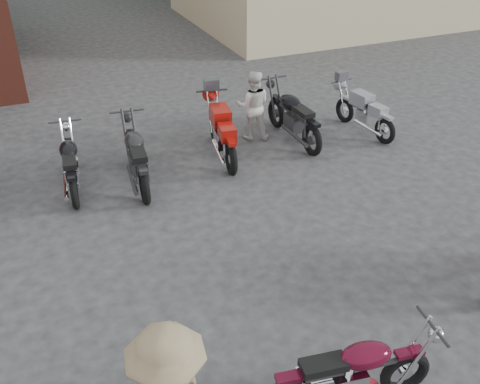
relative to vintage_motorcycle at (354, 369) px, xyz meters
name	(u,v)px	position (x,y,z in m)	size (l,w,h in m)	color
ground	(346,340)	(0.49, 0.80, -0.55)	(90.00, 90.00, 0.00)	#2D2D30
vintage_motorcycle	(354,369)	(0.00, 0.00, 0.00)	(1.88, 0.62, 1.09)	#530A1F
person_light	(253,106)	(1.85, 6.66, 0.21)	(0.74, 0.58, 1.52)	silver
row_bike_2	(70,161)	(-2.09, 6.03, 0.01)	(1.90, 0.63, 1.10)	black
row_bike_3	(136,153)	(-0.93, 5.75, 0.06)	(2.08, 0.69, 1.21)	black
row_bike_4	(222,129)	(0.92, 6.13, 0.06)	(2.10, 0.69, 1.22)	#A9150E
row_bike_5	(293,113)	(2.61, 6.25, 0.08)	(2.14, 0.71, 1.24)	black
row_bike_6	(364,110)	(4.26, 5.99, -0.01)	(1.84, 0.61, 1.06)	#9495A1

